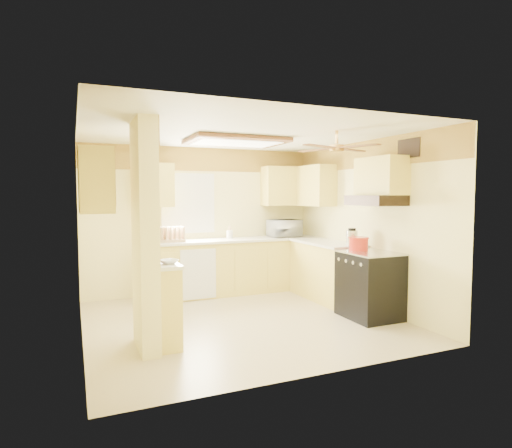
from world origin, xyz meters
name	(u,v)px	position (x,y,z in m)	size (l,w,h in m)	color
floor	(242,321)	(0.00, 0.00, 0.00)	(4.00, 4.00, 0.00)	tan
ceiling	(242,133)	(0.00, 0.00, 2.50)	(4.00, 4.00, 0.00)	white
wall_back	(202,220)	(0.00, 1.90, 1.25)	(4.00, 4.00, 0.00)	#FFF19B
wall_front	(317,244)	(0.00, -1.90, 1.25)	(4.00, 4.00, 0.00)	#FFF19B
wall_left	(80,234)	(-2.00, 0.00, 1.25)	(3.80, 3.80, 0.00)	#FFF19B
wall_right	(365,224)	(2.00, 0.00, 1.25)	(3.80, 3.80, 0.00)	#FFF19B
wallpaper_border	(202,159)	(0.00, 1.88, 2.30)	(4.00, 0.02, 0.40)	gold
partition_column	(145,236)	(-1.35, -0.55, 1.25)	(0.20, 0.70, 2.50)	#FFF19B
partition_ledge	(166,306)	(-1.13, -0.55, 0.45)	(0.25, 0.55, 0.90)	#DACC60
ledge_top	(166,265)	(-1.13, -0.55, 0.92)	(0.28, 0.58, 0.04)	white
lower_cabinets_back	(236,267)	(0.50, 1.60, 0.45)	(3.00, 0.60, 0.90)	#DACC60
lower_cabinets_right	(326,271)	(1.70, 0.60, 0.45)	(0.60, 1.40, 0.90)	#DACC60
countertop_back	(236,240)	(0.50, 1.59, 0.92)	(3.04, 0.64, 0.04)	white
countertop_right	(326,243)	(1.69, 0.60, 0.92)	(0.64, 1.44, 0.04)	white
dishwasher_panel	(198,274)	(-0.25, 1.29, 0.43)	(0.58, 0.02, 0.80)	white
window	(188,203)	(-0.25, 1.89, 1.55)	(0.92, 0.02, 1.02)	white
upper_cab_back_left	(154,185)	(-0.85, 1.72, 1.85)	(0.60, 0.35, 0.70)	#DACC60
upper_cab_back_right	(287,186)	(1.55, 1.72, 1.85)	(0.90, 0.35, 0.70)	#DACC60
upper_cab_right	(313,186)	(1.82, 1.25, 1.85)	(0.35, 1.00, 0.70)	#DACC60
upper_cab_left_wall	(96,181)	(-1.82, -0.25, 1.85)	(0.35, 0.75, 0.70)	#DACC60
upper_cab_over_stove	(381,176)	(1.82, -0.55, 1.95)	(0.35, 0.76, 0.52)	#DACC60
stove	(370,285)	(1.67, -0.55, 0.46)	(0.68, 0.77, 0.92)	black
range_hood	(375,200)	(1.74, -0.55, 1.62)	(0.50, 0.76, 0.14)	black
poster_menu	(154,181)	(-1.24, -0.55, 1.85)	(0.02, 0.42, 0.57)	black
poster_nashville	(155,240)	(-1.24, -0.55, 1.20)	(0.02, 0.42, 0.57)	black
ceiling_light_panel	(236,141)	(0.10, 0.50, 2.46)	(1.35, 0.95, 0.06)	brown
ceiling_fan	(337,148)	(1.00, -0.70, 2.29)	(1.15, 1.15, 0.26)	gold
vent_grate	(409,148)	(1.98, -0.90, 2.30)	(0.02, 0.40, 0.25)	black
microwave	(285,228)	(1.43, 1.57, 1.09)	(0.55, 0.38, 0.31)	white
bowl	(169,262)	(-1.11, -0.62, 0.96)	(0.19, 0.19, 0.05)	white
dutch_oven	(359,244)	(1.62, -0.35, 1.01)	(0.28, 0.28, 0.19)	red
kettle	(352,238)	(1.73, -0.05, 1.06)	(0.17, 0.17, 0.26)	silver
dish_rack	(171,236)	(-0.62, 1.57, 1.03)	(0.43, 0.33, 0.24)	tan
utensil_crock	(230,234)	(0.42, 1.68, 1.01)	(0.11, 0.11, 0.21)	white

